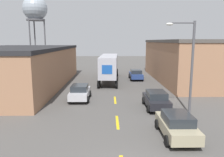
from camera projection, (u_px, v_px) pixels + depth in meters
name	position (u px, v px, depth m)	size (l,w,h in m)	color
road_centerline	(117.00, 122.00, 16.35)	(0.20, 15.22, 0.01)	gold
warehouse_left	(15.00, 67.00, 28.92)	(12.90, 23.92, 5.25)	#9E7051
warehouse_right	(186.00, 60.00, 33.39)	(9.10, 20.91, 6.19)	#9E7051
semi_truck	(109.00, 65.00, 33.22)	(3.16, 13.47, 3.93)	silver
parked_car_right_far	(136.00, 74.00, 34.28)	(2.04, 4.15, 1.58)	navy
parked_car_right_near	(177.00, 125.00, 13.67)	(2.04, 4.15, 1.58)	tan
parked_car_left_far	(80.00, 92.00, 22.45)	(2.04, 4.15, 1.58)	#B2B2B7
parked_car_right_mid	(156.00, 99.00, 19.63)	(2.04, 4.15, 1.58)	black
water_tower	(35.00, 9.00, 46.42)	(5.14, 5.14, 15.42)	#47474C
street_lamp	(189.00, 61.00, 17.56)	(2.35, 0.32, 7.56)	#4C4C51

